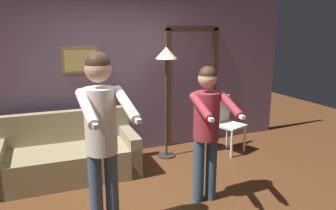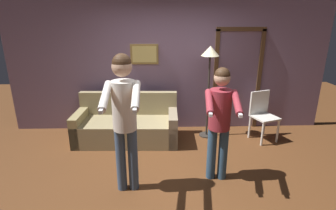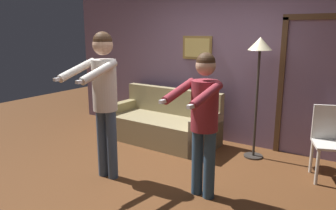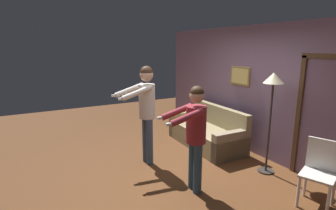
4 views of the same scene
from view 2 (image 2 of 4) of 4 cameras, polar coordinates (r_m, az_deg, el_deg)
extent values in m
plane|color=#593319|center=(3.99, 1.15, -15.68)|extent=(12.00, 12.00, 0.00)
cube|color=slate|center=(5.34, 0.16, 8.26)|extent=(6.40, 0.06, 2.60)
cube|color=olive|center=(5.26, -5.16, 10.95)|extent=(0.55, 0.02, 0.39)
cube|color=#D2BA67|center=(5.25, -5.16, 10.93)|extent=(0.47, 0.01, 0.31)
cube|color=#4C331E|center=(5.46, 10.28, 5.20)|extent=(0.08, 0.04, 2.04)
cube|color=#4C331E|center=(5.72, 19.17, 5.06)|extent=(0.08, 0.04, 2.04)
cube|color=#4C331E|center=(5.45, 15.72, 15.65)|extent=(0.98, 0.04, 0.08)
cube|color=#96875F|center=(5.06, -8.91, -5.48)|extent=(1.93, 0.91, 0.42)
cube|color=#96875F|center=(5.23, -8.57, 0.45)|extent=(1.90, 0.20, 0.45)
cube|color=#988958|center=(5.23, -18.44, -4.46)|extent=(0.19, 0.85, 0.58)
cube|color=gray|center=(4.96, 1.05, -4.70)|extent=(0.19, 0.85, 0.58)
cylinder|color=#332D28|center=(5.34, 8.31, -6.45)|extent=(0.28, 0.28, 0.02)
cylinder|color=#332D28|center=(5.06, 8.71, 1.73)|extent=(0.04, 0.04, 1.56)
cone|color=#F9EAB7|center=(4.89, 9.20, 11.56)|extent=(0.34, 0.34, 0.18)
cylinder|color=#3D5270|center=(3.61, -10.21, -11.66)|extent=(0.13, 0.13, 0.89)
cylinder|color=#3D5270|center=(3.59, -7.62, -11.66)|extent=(0.13, 0.13, 0.89)
cylinder|color=silver|center=(3.29, -9.56, -0.14)|extent=(0.30, 0.30, 0.63)
sphere|color=tan|center=(3.17, -10.02, 8.21)|extent=(0.24, 0.24, 0.24)
sphere|color=#382314|center=(3.17, -10.06, 8.97)|extent=(0.23, 0.23, 0.23)
cylinder|color=silver|center=(3.00, -13.48, 1.96)|extent=(0.11, 0.56, 0.24)
cube|color=white|center=(2.77, -14.25, -1.10)|extent=(0.04, 0.15, 0.04)
cylinder|color=silver|center=(2.96, -6.99, 2.11)|extent=(0.11, 0.56, 0.24)
cube|color=white|center=(2.73, -7.23, -0.98)|extent=(0.04, 0.15, 0.04)
cylinder|color=#2F4D68|center=(3.86, 9.46, -10.35)|extent=(0.13, 0.13, 0.78)
cylinder|color=#2F4D68|center=(3.88, 11.85, -10.36)|extent=(0.13, 0.13, 0.78)
cylinder|color=maroon|center=(3.60, 11.27, -0.98)|extent=(0.30, 0.30, 0.55)
sphere|color=tan|center=(3.49, 11.71, 5.78)|extent=(0.22, 0.22, 0.22)
sphere|color=#382314|center=(3.48, 11.75, 6.39)|extent=(0.20, 0.20, 0.20)
cylinder|color=maroon|center=(3.31, 8.97, 0.67)|extent=(0.14, 0.50, 0.22)
cube|color=white|center=(3.11, 9.21, -1.84)|extent=(0.06, 0.15, 0.04)
cylinder|color=maroon|center=(3.35, 14.77, 0.52)|extent=(0.14, 0.50, 0.22)
cube|color=white|center=(3.16, 15.37, -1.97)|extent=(0.06, 0.15, 0.04)
cylinder|color=silver|center=(5.10, 19.85, -5.99)|extent=(0.04, 0.04, 0.45)
cylinder|color=silver|center=(5.34, 22.77, -5.27)|extent=(0.04, 0.04, 0.45)
cylinder|color=silver|center=(5.35, 17.34, -4.59)|extent=(0.04, 0.04, 0.45)
cylinder|color=silver|center=(5.57, 20.23, -3.97)|extent=(0.04, 0.04, 0.45)
cube|color=silver|center=(5.25, 20.33, -2.52)|extent=(0.54, 0.54, 0.03)
cube|color=silver|center=(5.31, 19.27, 0.56)|extent=(0.41, 0.18, 0.45)
camera|label=1|loc=(1.04, -81.09, -6.96)|focal=35.00mm
camera|label=3|loc=(2.39, 80.96, -6.10)|focal=35.00mm
camera|label=4|loc=(4.01, 71.98, 5.19)|focal=28.00mm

